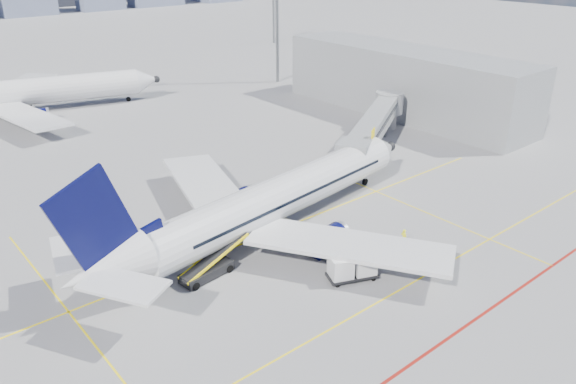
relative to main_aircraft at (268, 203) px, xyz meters
name	(u,v)px	position (x,y,z in m)	size (l,w,h in m)	color
ground	(336,264)	(1.03, -8.00, -3.22)	(420.00, 420.00, 0.00)	gray
apron_markings	(365,287)	(0.45, -11.91, -3.21)	(90.00, 35.12, 0.01)	yellow
jet_bridge	(376,123)	(24.54, 8.91, 0.52)	(23.55, 15.78, 6.30)	gray
terminal_block	(404,82)	(40.98, 18.00, 1.78)	(10.00, 42.00, 10.00)	gray
floodlight_mast_ne	(277,8)	(39.03, 47.00, 10.37)	(3.20, 0.61, 25.45)	slate
main_aircraft	(268,203)	(0.00, 0.00, 0.00)	(41.03, 35.64, 12.02)	silver
second_aircraft	(20,93)	(-5.21, 56.58, 0.00)	(42.60, 36.51, 12.66)	silver
baggage_tug	(373,257)	(3.47, -9.98, -2.53)	(2.16, 1.41, 1.43)	silver
cargo_dolly	(352,266)	(0.46, -10.42, -2.00)	(4.42, 3.21, 2.22)	black
belt_loader	(208,269)	(-8.31, -2.60, -2.52)	(6.75, 2.29, 2.71)	black
ramp_worker	(404,238)	(7.90, -9.65, -2.37)	(0.62, 0.41, 1.70)	#FFFC1A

